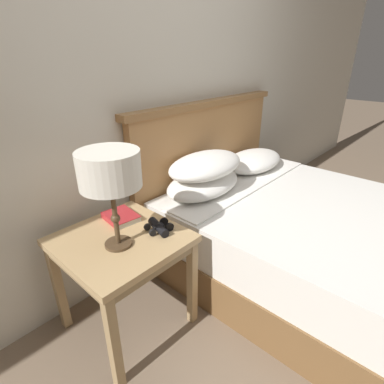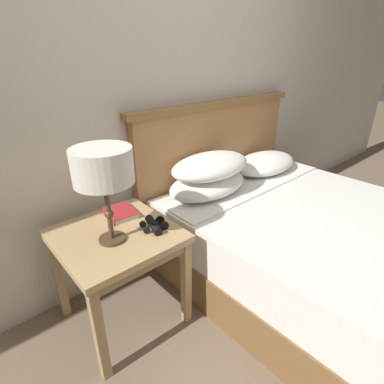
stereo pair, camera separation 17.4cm
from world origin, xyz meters
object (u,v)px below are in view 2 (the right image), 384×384
(nightstand, at_px, (117,245))
(binoculars_pair, at_px, (154,225))
(book_on_nightstand, at_px, (120,213))
(table_lamp, at_px, (103,168))
(bed, at_px, (313,244))

(nightstand, height_order, binoculars_pair, binoculars_pair)
(book_on_nightstand, xyz_separation_m, binoculars_pair, (0.06, -0.24, 0.01))
(nightstand, bearing_deg, table_lamp, -132.23)
(table_lamp, bearing_deg, nightstand, 47.77)
(nightstand, distance_m, bed, 1.21)
(table_lamp, relative_size, book_on_nightstand, 2.28)
(nightstand, height_order, bed, bed)
(bed, relative_size, book_on_nightstand, 9.62)
(nightstand, height_order, book_on_nightstand, book_on_nightstand)
(bed, xyz_separation_m, table_lamp, (-1.10, 0.51, 0.65))
(binoculars_pair, bearing_deg, nightstand, 150.62)
(bed, bearing_deg, book_on_nightstand, 143.63)
(table_lamp, xyz_separation_m, book_on_nightstand, (0.15, 0.19, -0.36))
(bed, distance_m, table_lamp, 1.38)
(table_lamp, height_order, book_on_nightstand, table_lamp)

